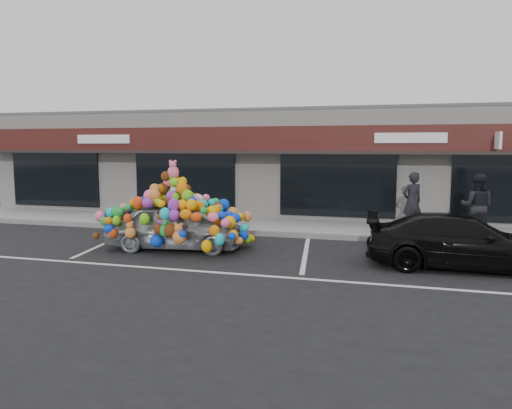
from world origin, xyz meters
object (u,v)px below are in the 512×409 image
(toy_car, at_px, (175,221))
(pedestrian_a, at_px, (412,202))
(black_sedan, at_px, (462,242))
(pedestrian_b, at_px, (477,206))

(toy_car, relative_size, pedestrian_a, 2.26)
(toy_car, relative_size, black_sedan, 0.97)
(pedestrian_a, height_order, pedestrian_b, pedestrian_b)
(black_sedan, bearing_deg, pedestrian_a, 12.11)
(pedestrian_b, bearing_deg, black_sedan, 88.72)
(black_sedan, xyz_separation_m, pedestrian_a, (-1.02, 4.15, 0.46))
(toy_car, xyz_separation_m, black_sedan, (7.43, -0.15, -0.17))
(black_sedan, distance_m, pedestrian_b, 3.56)
(black_sedan, distance_m, pedestrian_a, 4.30)
(toy_car, height_order, black_sedan, toy_car)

